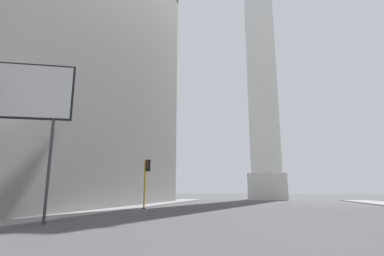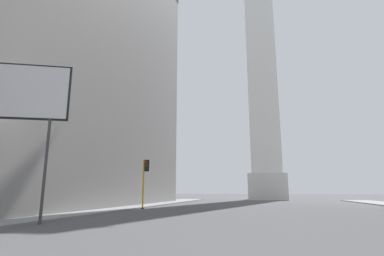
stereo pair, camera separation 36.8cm
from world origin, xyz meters
TOP-DOWN VIEW (x-y plane):
  - sidewalk_left at (-16.81, 25.33)m, footprint 5.00×84.44m
  - building_left at (-28.06, 30.02)m, footprint 21.89×51.36m
  - obelisk at (0.00, 70.36)m, footprint 8.37×8.37m
  - traffic_light_mid_left at (-13.84, 31.41)m, footprint 0.76×0.52m
  - billboard_sign at (-15.88, 14.45)m, footprint 6.16×2.73m

SIDE VIEW (x-z plane):
  - sidewalk_left at x=-16.81m, z-range 0.00..0.15m
  - traffic_light_mid_left at x=-13.84m, z-range 0.88..6.37m
  - billboard_sign at x=-15.88m, z-range 2.93..12.96m
  - building_left at x=-28.06m, z-range 0.01..43.23m
  - obelisk at x=0.00m, z-range -1.43..76.68m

